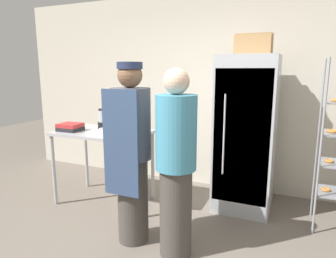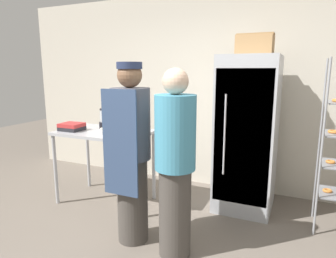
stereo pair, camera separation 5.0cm
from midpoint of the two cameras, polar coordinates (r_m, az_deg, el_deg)
back_wall at (r=4.35m, az=8.21°, el=7.01°), size 6.40×0.12×2.74m
refrigerator at (r=3.72m, az=14.26°, el=-0.88°), size 0.67×0.78×1.84m
prep_counter at (r=3.83m, az=-12.62°, el=-1.97°), size 1.14×0.71×0.93m
donut_box at (r=3.64m, az=-11.47°, el=-0.14°), size 0.26×0.24×0.28m
blender_pitcher at (r=3.92m, az=-12.68°, el=1.64°), size 0.13×0.13×0.26m
binder_stack at (r=3.94m, az=-18.47°, el=0.35°), size 0.27×0.24×0.09m
cardboard_storage_box at (r=3.66m, az=15.62°, el=15.18°), size 0.41×0.31×0.24m
person_baker at (r=2.87m, az=-7.47°, el=-4.39°), size 0.37×0.39×1.75m
person_customer at (r=2.64m, az=0.98°, el=-6.67°), size 0.36×0.36×1.69m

